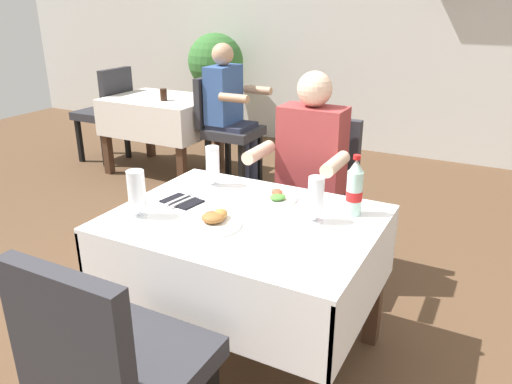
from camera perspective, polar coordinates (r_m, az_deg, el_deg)
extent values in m
plane|color=brown|center=(2.49, -2.52, -19.10)|extent=(11.00, 11.00, 0.00)
cube|color=silver|center=(5.54, 18.59, 18.48)|extent=(11.00, 0.12, 2.87)
cube|color=white|center=(2.17, -1.23, -3.07)|extent=(1.13, 0.87, 0.02)
cube|color=white|center=(1.93, -7.49, -12.34)|extent=(1.13, 0.02, 0.32)
cube|color=white|center=(2.59, 3.40, -3.01)|extent=(1.13, 0.02, 0.32)
cube|color=white|center=(2.53, -12.36, -4.08)|extent=(0.02, 0.87, 0.32)
cube|color=white|center=(2.07, 12.71, -10.29)|extent=(0.02, 0.87, 0.32)
cube|color=#472D1E|center=(2.36, -16.90, -12.07)|extent=(0.07, 0.07, 0.71)
cube|color=#472D1E|center=(1.90, 7.29, -20.45)|extent=(0.07, 0.07, 0.71)
cube|color=#472D1E|center=(2.85, -6.44, -5.01)|extent=(0.07, 0.07, 0.71)
cube|color=#472D1E|center=(2.49, 13.58, -9.72)|extent=(0.07, 0.07, 0.71)
cube|color=#2D2D33|center=(2.87, 5.93, -1.87)|extent=(0.44, 0.44, 0.08)
cube|color=#2D2D33|center=(3.00, 7.92, 4.38)|extent=(0.42, 0.06, 0.44)
cube|color=black|center=(2.91, 1.32, -7.24)|extent=(0.04, 0.04, 0.45)
cube|color=black|center=(2.79, 7.65, -8.73)|extent=(0.04, 0.04, 0.45)
cube|color=black|center=(3.18, 4.06, -4.62)|extent=(0.04, 0.04, 0.45)
cube|color=black|center=(3.08, 9.89, -5.86)|extent=(0.04, 0.04, 0.45)
cube|color=#2D2D33|center=(1.78, -13.36, -18.67)|extent=(0.44, 0.44, 0.08)
cube|color=#2D2D33|center=(1.49, -20.70, -15.91)|extent=(0.42, 0.06, 0.44)
cube|color=black|center=(2.13, -13.30, -20.08)|extent=(0.04, 0.04, 0.45)
cylinder|color=#282D42|center=(2.85, 2.61, -7.89)|extent=(0.10, 0.10, 0.45)
cylinder|color=#282D42|center=(2.80, 5.61, -8.61)|extent=(0.10, 0.10, 0.45)
cube|color=#282D42|center=(2.83, 5.58, -1.77)|extent=(0.34, 0.36, 0.12)
cube|color=#9E3838|center=(2.79, 6.43, 4.66)|extent=(0.36, 0.20, 0.50)
sphere|color=beige|center=(2.72, 6.74, 11.65)|extent=(0.19, 0.19, 0.19)
cylinder|color=beige|center=(2.67, 0.32, 4.57)|extent=(0.07, 0.26, 0.07)
cylinder|color=beige|center=(2.51, 9.08, 3.19)|extent=(0.07, 0.26, 0.07)
cylinder|color=white|center=(2.08, -4.95, -3.74)|extent=(0.24, 0.24, 0.01)
ellipsoid|color=#99602D|center=(2.08, -4.96, -2.96)|extent=(0.11, 0.11, 0.04)
ellipsoid|color=#C14C33|center=(2.10, -5.30, -2.76)|extent=(0.07, 0.10, 0.04)
ellipsoid|color=#B77A38|center=(2.11, -4.17, -2.58)|extent=(0.08, 0.10, 0.04)
cylinder|color=white|center=(2.35, 1.81, -0.65)|extent=(0.24, 0.24, 0.01)
ellipsoid|color=#C14C33|center=(2.36, 2.42, -0.03)|extent=(0.08, 0.08, 0.03)
ellipsoid|color=#4C8E38|center=(2.31, 2.51, -0.59)|extent=(0.10, 0.10, 0.02)
cylinder|color=white|center=(2.52, -4.91, 0.81)|extent=(0.07, 0.07, 0.01)
cylinder|color=white|center=(2.52, -4.92, 1.19)|extent=(0.02, 0.02, 0.03)
cylinder|color=white|center=(2.48, -4.99, 3.34)|extent=(0.07, 0.07, 0.17)
cylinder|color=#C68928|center=(2.50, -4.96, 2.34)|extent=(0.06, 0.06, 0.08)
cylinder|color=white|center=(2.13, 6.75, -3.31)|extent=(0.07, 0.07, 0.01)
cylinder|color=white|center=(2.12, 6.77, -2.86)|extent=(0.02, 0.02, 0.03)
cylinder|color=white|center=(2.08, 6.89, -0.43)|extent=(0.07, 0.07, 0.16)
cylinder|color=black|center=(2.09, 6.85, -1.19)|extent=(0.06, 0.06, 0.10)
cylinder|color=white|center=(2.22, -13.28, -2.67)|extent=(0.07, 0.07, 0.01)
cylinder|color=white|center=(2.21, -13.31, -2.24)|extent=(0.02, 0.02, 0.03)
cylinder|color=white|center=(2.18, -13.54, 0.21)|extent=(0.08, 0.08, 0.17)
cylinder|color=gold|center=(2.19, -13.44, -0.85)|extent=(0.07, 0.07, 0.09)
cylinder|color=silver|center=(2.19, 11.19, -0.14)|extent=(0.07, 0.07, 0.20)
cylinder|color=red|center=(2.19, 11.18, -0.38)|extent=(0.07, 0.07, 0.04)
cone|color=silver|center=(2.15, 11.43, 2.99)|extent=(0.06, 0.06, 0.05)
cylinder|color=red|center=(2.14, 11.50, 3.93)|extent=(0.03, 0.03, 0.02)
cube|color=black|center=(2.34, -8.48, -1.05)|extent=(0.19, 0.15, 0.01)
cube|color=silver|center=(2.35, -8.81, -0.79)|extent=(0.04, 0.19, 0.01)
cube|color=silver|center=(2.32, -8.17, -0.99)|extent=(0.04, 0.19, 0.01)
cube|color=white|center=(4.90, -10.84, 10.46)|extent=(1.00, 0.76, 0.02)
cube|color=white|center=(4.65, -13.53, 7.54)|extent=(1.00, 0.02, 0.32)
cube|color=white|center=(5.22, -8.18, 9.38)|extent=(1.00, 0.02, 0.32)
cube|color=white|center=(5.24, -15.00, 8.93)|extent=(0.02, 0.76, 0.32)
cube|color=white|center=(4.65, -5.87, 8.00)|extent=(0.02, 0.76, 0.32)
cube|color=#472D1E|center=(5.03, -16.77, 5.93)|extent=(0.07, 0.07, 0.71)
cube|color=#472D1E|center=(4.47, -8.59, 4.75)|extent=(0.07, 0.07, 0.71)
cube|color=#472D1E|center=(5.49, -12.16, 7.60)|extent=(0.07, 0.07, 0.71)
cube|color=#472D1E|center=(4.98, -4.27, 6.65)|extent=(0.07, 0.07, 0.71)
cube|color=#2D2D33|center=(5.46, -17.36, 8.51)|extent=(0.44, 0.44, 0.08)
cube|color=#2D2D33|center=(5.24, -15.69, 11.09)|extent=(0.06, 0.42, 0.44)
cube|color=black|center=(5.76, -17.12, 6.44)|extent=(0.04, 0.04, 0.45)
cube|color=black|center=(5.53, -19.55, 5.56)|extent=(0.04, 0.04, 0.45)
cube|color=black|center=(5.53, -14.57, 6.10)|extent=(0.04, 0.04, 0.45)
cube|color=black|center=(5.29, -17.00, 5.18)|extent=(0.04, 0.04, 0.45)
cube|color=#2D2D33|center=(4.50, -2.54, 6.86)|extent=(0.44, 0.44, 0.08)
cube|color=#2D2D33|center=(4.57, -5.35, 10.36)|extent=(0.06, 0.42, 0.44)
cube|color=black|center=(4.36, -1.67, 2.73)|extent=(0.04, 0.04, 0.45)
cube|color=black|center=(4.64, 0.39, 3.92)|extent=(0.04, 0.04, 0.45)
cube|color=black|center=(4.52, -5.44, 3.36)|extent=(0.04, 0.04, 0.45)
cube|color=black|center=(4.80, -3.23, 4.48)|extent=(0.04, 0.04, 0.45)
cylinder|color=#282D42|center=(4.44, -1.42, 3.11)|extent=(0.10, 0.10, 0.45)
cylinder|color=#282D42|center=(4.58, -0.44, 3.67)|extent=(0.10, 0.10, 0.45)
cube|color=#282D42|center=(4.51, -2.77, 7.13)|extent=(0.36, 0.34, 0.12)
cube|color=#385B9E|center=(4.48, -3.74, 11.09)|extent=(0.20, 0.36, 0.50)
sphere|color=tan|center=(4.43, -3.85, 15.48)|extent=(0.19, 0.19, 0.19)
cylinder|color=tan|center=(4.18, -2.56, 10.71)|extent=(0.26, 0.07, 0.07)
cylinder|color=tan|center=(4.55, 0.22, 11.61)|extent=(0.26, 0.07, 0.07)
cylinder|color=black|center=(4.73, -10.55, 10.91)|extent=(0.06, 0.06, 0.11)
cylinder|color=brown|center=(6.06, -4.43, 7.36)|extent=(0.29, 0.29, 0.31)
cylinder|color=brown|center=(5.99, -4.53, 10.51)|extent=(0.05, 0.05, 0.37)
sphere|color=#387533|center=(5.92, -4.65, 14.68)|extent=(0.64, 0.64, 0.64)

